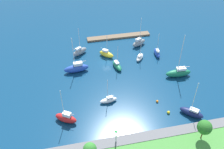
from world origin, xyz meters
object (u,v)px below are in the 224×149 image
(pier_dock, at_px, (119,37))
(sailboat_gray_near_pier, at_px, (139,43))
(sailboat_gray_far_north, at_px, (80,51))
(park_tree_center, at_px, (90,149))
(sailboat_red_mid_basin, at_px, (66,118))
(sailboat_green_center_basin, at_px, (117,66))
(sailboat_white_lone_north, at_px, (140,57))
(sailboat_yellow_far_south, at_px, (106,54))
(mooring_buoy_yellow, at_px, (169,112))
(sailboat_blue_lone_south, at_px, (76,68))
(mooring_buoy_orange, at_px, (157,101))
(sailboat_blue_outer_mooring, at_px, (157,53))
(sailboat_navy_by_breakwater, at_px, (192,112))
(harbor_beacon, at_px, (116,135))
(sailboat_white_inner_mooring, at_px, (109,100))
(park_tree_midwest, at_px, (205,127))
(sailboat_green_west_end, at_px, (178,73))

(pier_dock, bearing_deg, sailboat_gray_near_pier, 128.03)
(sailboat_gray_far_north, bearing_deg, park_tree_center, -126.70)
(sailboat_red_mid_basin, bearing_deg, sailboat_gray_near_pier, -101.23)
(sailboat_green_center_basin, distance_m, sailboat_white_lone_north, 9.25)
(sailboat_gray_far_north, distance_m, sailboat_yellow_far_south, 9.42)
(sailboat_gray_near_pier, xyz_separation_m, mooring_buoy_yellow, (2.17, 33.85, -0.92))
(pier_dock, distance_m, sailboat_blue_lone_south, 25.79)
(sailboat_gray_near_pier, height_order, mooring_buoy_yellow, sailboat_gray_near_pier)
(sailboat_gray_far_north, bearing_deg, mooring_buoy_orange, -90.61)
(sailboat_blue_outer_mooring, bearing_deg, mooring_buoy_orange, 165.33)
(sailboat_navy_by_breakwater, height_order, sailboat_white_lone_north, sailboat_navy_by_breakwater)
(harbor_beacon, height_order, mooring_buoy_yellow, harbor_beacon)
(park_tree_center, xyz_separation_m, sailboat_navy_by_breakwater, (-27.47, -8.59, -4.40))
(sailboat_blue_lone_south, height_order, mooring_buoy_orange, sailboat_blue_lone_south)
(sailboat_blue_lone_south, relative_size, mooring_buoy_yellow, 15.44)
(sailboat_yellow_far_south, distance_m, sailboat_gray_near_pier, 13.80)
(harbor_beacon, height_order, sailboat_green_center_basin, sailboat_green_center_basin)
(park_tree_center, height_order, mooring_buoy_orange, park_tree_center)
(sailboat_gray_far_north, relative_size, mooring_buoy_orange, 14.77)
(pier_dock, relative_size, sailboat_blue_outer_mooring, 2.93)
(sailboat_white_lone_north, bearing_deg, sailboat_red_mid_basin, 165.87)
(sailboat_white_inner_mooring, height_order, mooring_buoy_yellow, sailboat_white_inner_mooring)
(park_tree_midwest, height_order, sailboat_green_west_end, sailboat_green_west_end)
(sailboat_gray_far_north, xyz_separation_m, sailboat_navy_by_breakwater, (-25.26, 34.29, -0.24))
(sailboat_gray_far_north, distance_m, mooring_buoy_orange, 33.46)
(sailboat_white_lone_north, bearing_deg, sailboat_blue_outer_mooring, -45.63)
(sailboat_navy_by_breakwater, bearing_deg, mooring_buoy_yellow, 25.45)
(sailboat_navy_by_breakwater, bearing_deg, park_tree_center, 60.36)
(sailboat_white_inner_mooring, xyz_separation_m, sailboat_green_west_end, (-23.43, -6.64, 0.60))
(park_tree_center, relative_size, sailboat_white_lone_north, 0.61)
(sailboat_red_mid_basin, relative_size, sailboat_green_west_end, 0.71)
(sailboat_red_mid_basin, xyz_separation_m, sailboat_white_lone_north, (-26.34, -22.54, -0.48))
(park_tree_center, relative_size, sailboat_red_mid_basin, 0.54)
(park_tree_center, height_order, sailboat_white_lone_north, sailboat_white_lone_north)
(sailboat_blue_lone_south, bearing_deg, mooring_buoy_orange, 134.14)
(sailboat_green_west_end, xyz_separation_m, sailboat_blue_lone_south, (30.65, -8.90, 0.04))
(sailboat_white_inner_mooring, xyz_separation_m, sailboat_yellow_far_south, (-3.66, -21.90, 0.34))
(sailboat_green_center_basin, bearing_deg, sailboat_blue_outer_mooring, 95.12)
(sailboat_gray_far_north, bearing_deg, harbor_beacon, -117.85)
(sailboat_navy_by_breakwater, bearing_deg, sailboat_gray_near_pier, -41.61)
(sailboat_white_inner_mooring, height_order, sailboat_red_mid_basin, sailboat_red_mid_basin)
(mooring_buoy_orange, bearing_deg, harbor_beacon, 38.25)
(pier_dock, distance_m, sailboat_gray_far_north, 18.31)
(pier_dock, height_order, sailboat_gray_near_pier, sailboat_gray_near_pier)
(sailboat_red_mid_basin, height_order, sailboat_blue_lone_south, sailboat_blue_lone_south)
(sailboat_green_center_basin, height_order, sailboat_blue_outer_mooring, sailboat_green_center_basin)
(sailboat_navy_by_breakwater, height_order, mooring_buoy_orange, sailboat_navy_by_breakwater)
(sailboat_white_inner_mooring, distance_m, mooring_buoy_orange, 13.42)
(sailboat_gray_far_north, distance_m, mooring_buoy_yellow, 38.06)
(sailboat_white_inner_mooring, distance_m, sailboat_gray_near_pier, 31.26)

